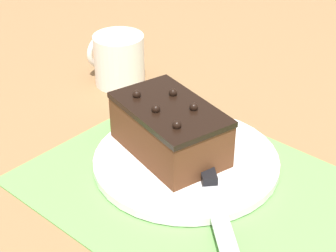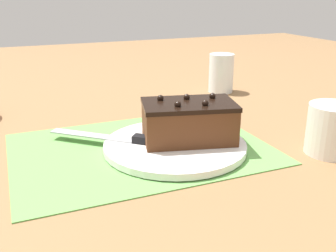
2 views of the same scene
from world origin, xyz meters
TOP-DOWN VIEW (x-y plane):
  - ground_plane at (0.00, 0.00)m, footprint 3.00×3.00m
  - placemat_woven at (0.00, 0.00)m, footprint 0.46×0.34m
  - cake_plate at (0.06, -0.03)m, footprint 0.26×0.26m
  - chocolate_cake at (0.08, -0.03)m, footprint 0.19×0.14m
  - serving_knife at (-0.01, 0.00)m, footprint 0.20×0.18m
  - coffee_mug at (0.31, -0.15)m, footprint 0.10×0.09m

SIDE VIEW (x-z plane):
  - ground_plane at x=0.00m, z-range 0.00..0.00m
  - placemat_woven at x=0.00m, z-range 0.00..0.00m
  - cake_plate at x=0.06m, z-range 0.00..0.02m
  - serving_knife at x=-0.01m, z-range 0.01..0.03m
  - coffee_mug at x=0.31m, z-range 0.00..0.09m
  - chocolate_cake at x=0.08m, z-range 0.01..0.09m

